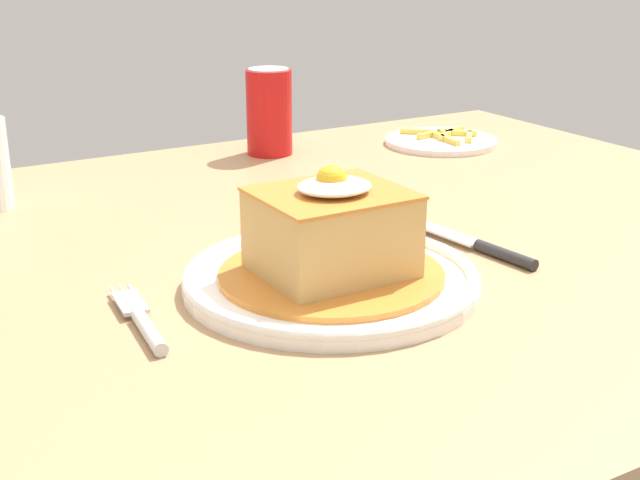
{
  "coord_description": "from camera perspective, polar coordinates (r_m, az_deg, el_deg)",
  "views": [
    {
      "loc": [
        -0.44,
        -0.76,
        1.05
      ],
      "look_at": [
        -0.05,
        -0.1,
        0.78
      ],
      "focal_mm": 49.69,
      "sensor_mm": 36.0,
      "label": 1
    }
  ],
  "objects": [
    {
      "name": "soda_can",
      "position": [
        1.29,
        -3.29,
        8.24
      ],
      "size": [
        0.07,
        0.07,
        0.12
      ],
      "color": "red",
      "rests_on": "dining_table"
    },
    {
      "name": "main_plate",
      "position": [
        0.81,
        0.72,
        -2.48
      ],
      "size": [
        0.27,
        0.27,
        0.02
      ],
      "color": "white",
      "rests_on": "dining_table"
    },
    {
      "name": "knife",
      "position": [
        0.91,
        10.74,
        -0.53
      ],
      "size": [
        0.03,
        0.17,
        0.01
      ],
      "color": "#262628",
      "rests_on": "dining_table"
    },
    {
      "name": "sandwich_meal",
      "position": [
        0.79,
        0.74,
        0.16
      ],
      "size": [
        0.21,
        0.21,
        0.11
      ],
      "color": "orange",
      "rests_on": "main_plate"
    },
    {
      "name": "side_plate_fries",
      "position": [
        1.37,
        7.82,
        6.35
      ],
      "size": [
        0.17,
        0.17,
        0.02
      ],
      "color": "white",
      "rests_on": "dining_table"
    },
    {
      "name": "dining_table",
      "position": [
        0.97,
        -0.53,
        -5.83
      ],
      "size": [
        1.24,
        0.93,
        0.74
      ],
      "color": "#A87F56",
      "rests_on": "ground_plane"
    },
    {
      "name": "fork",
      "position": [
        0.74,
        -11.36,
        -5.18
      ],
      "size": [
        0.03,
        0.14,
        0.01
      ],
      "color": "silver",
      "rests_on": "dining_table"
    }
  ]
}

